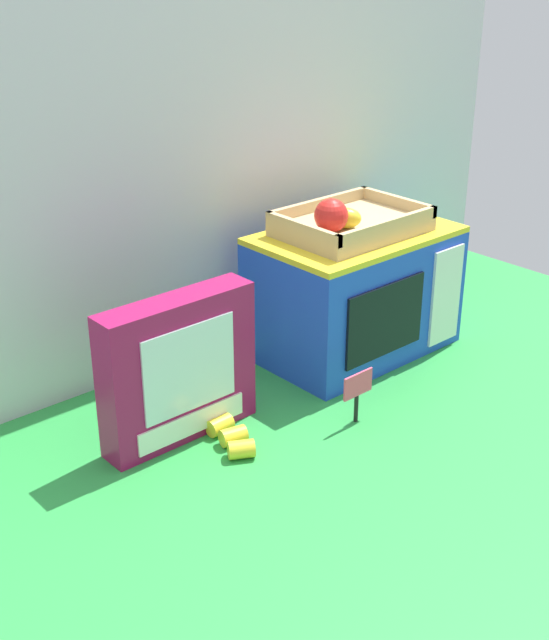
# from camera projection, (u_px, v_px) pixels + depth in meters

# --- Properties ---
(ground_plane) EXTENTS (1.70, 1.70, 0.00)m
(ground_plane) POSITION_uv_depth(u_px,v_px,m) (305.00, 373.00, 1.74)
(ground_plane) COLOR green
(ground_plane) RESTS_ON ground
(display_back_panel) EXTENTS (1.61, 0.03, 0.73)m
(display_back_panel) POSITION_uv_depth(u_px,v_px,m) (228.00, 175.00, 1.75)
(display_back_panel) COLOR silver
(display_back_panel) RESTS_ON ground
(toy_microwave) EXTENTS (0.41, 0.27, 0.26)m
(toy_microwave) POSITION_uv_depth(u_px,v_px,m) (354.00, 292.00, 1.79)
(toy_microwave) COLOR blue
(toy_microwave) RESTS_ON ground
(food_groups_crate) EXTENTS (0.29, 0.20, 0.09)m
(food_groups_crate) POSITION_uv_depth(u_px,v_px,m) (349.00, 223.00, 1.72)
(food_groups_crate) COLOR tan
(food_groups_crate) RESTS_ON toy_microwave
(cookie_set_box) EXTENTS (0.29, 0.07, 0.26)m
(cookie_set_box) POSITION_uv_depth(u_px,v_px,m) (179.00, 369.00, 1.48)
(cookie_set_box) COLOR #99144C
(cookie_set_box) RESTS_ON ground
(price_sign) EXTENTS (0.07, 0.01, 0.10)m
(price_sign) POSITION_uv_depth(u_px,v_px,m) (358.00, 390.00, 1.54)
(price_sign) COLOR black
(price_sign) RESTS_ON ground
(loose_toy_banana) EXTENTS (0.07, 0.13, 0.03)m
(loose_toy_banana) POSITION_uv_depth(u_px,v_px,m) (231.00, 437.00, 1.49)
(loose_toy_banana) COLOR yellow
(loose_toy_banana) RESTS_ON ground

